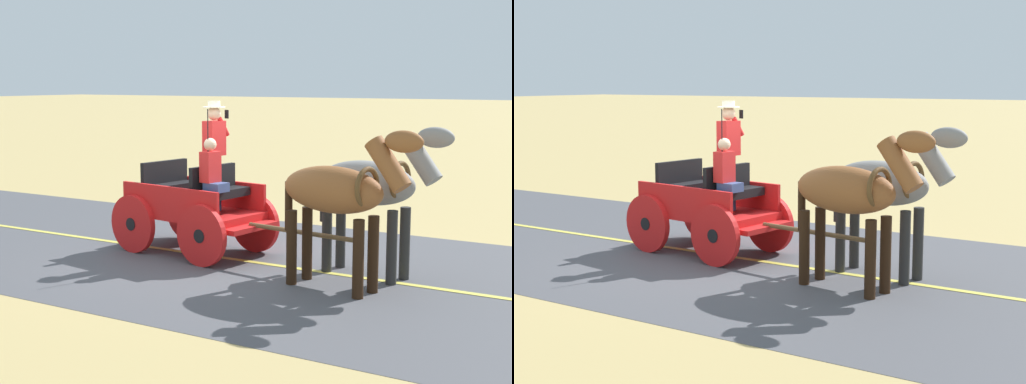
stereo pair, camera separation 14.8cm
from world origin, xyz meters
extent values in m
plane|color=tan|center=(0.00, 0.00, 0.00)|extent=(200.00, 200.00, 0.00)
cube|color=#4C4C51|center=(0.00, 0.00, 0.00)|extent=(6.57, 160.00, 0.01)
cube|color=#DBCC4C|center=(0.00, 0.00, 0.01)|extent=(0.12, 160.00, 0.00)
cube|color=red|center=(-0.12, -0.45, 0.66)|extent=(1.48, 2.34, 0.12)
cube|color=red|center=(-0.69, -0.38, 0.94)|extent=(0.34, 2.08, 0.44)
cube|color=red|center=(0.44, -0.53, 0.94)|extent=(0.34, 2.08, 0.44)
cube|color=red|center=(0.04, 0.76, 0.56)|extent=(1.10, 0.38, 0.08)
cube|color=red|center=(-0.28, -1.64, 0.48)|extent=(0.74, 0.29, 0.06)
cube|color=black|center=(-0.04, 0.15, 1.04)|extent=(1.06, 0.49, 0.14)
cube|color=black|center=(-0.07, -0.03, 1.26)|extent=(1.02, 0.22, 0.44)
cube|color=black|center=(-0.19, -0.94, 1.04)|extent=(1.06, 0.49, 0.14)
cube|color=black|center=(-0.21, -1.12, 1.26)|extent=(1.02, 0.22, 0.44)
cylinder|color=red|center=(-0.66, 0.40, 0.48)|extent=(0.23, 0.96, 0.96)
cylinder|color=black|center=(-0.66, 0.40, 0.48)|extent=(0.15, 0.23, 0.21)
cylinder|color=red|center=(0.62, 0.22, 0.48)|extent=(0.23, 0.96, 0.96)
cylinder|color=black|center=(0.62, 0.22, 0.48)|extent=(0.15, 0.23, 0.21)
cylinder|color=red|center=(-0.87, -1.13, 0.48)|extent=(0.23, 0.96, 0.96)
cylinder|color=black|center=(-0.87, -1.13, 0.48)|extent=(0.15, 0.23, 0.21)
cylinder|color=red|center=(0.42, -1.30, 0.48)|extent=(0.23, 0.96, 0.96)
cylinder|color=black|center=(0.42, -1.30, 0.48)|extent=(0.15, 0.23, 0.21)
cylinder|color=brown|center=(0.17, 1.73, 0.61)|extent=(0.34, 1.99, 0.07)
cylinder|color=black|center=(0.26, 0.11, 1.74)|extent=(0.02, 0.02, 1.30)
cylinder|color=#384C7F|center=(-0.23, -0.11, 1.17)|extent=(0.22, 0.22, 0.90)
cube|color=red|center=(-0.23, -0.11, 1.90)|extent=(0.37, 0.26, 0.56)
sphere|color=beige|center=(-0.23, -0.11, 2.30)|extent=(0.22, 0.22, 0.22)
cylinder|color=beige|center=(-0.23, -0.11, 2.40)|extent=(0.36, 0.36, 0.01)
cylinder|color=beige|center=(-0.23, -0.11, 2.45)|extent=(0.20, 0.20, 0.10)
cylinder|color=red|center=(-0.40, -0.04, 2.08)|extent=(0.27, 0.11, 0.32)
cube|color=black|center=(-0.46, -0.02, 2.28)|extent=(0.03, 0.07, 0.14)
cube|color=#384C7F|center=(0.22, 0.23, 1.18)|extent=(0.32, 0.35, 0.14)
cube|color=red|center=(0.21, 0.11, 1.49)|extent=(0.32, 0.24, 0.48)
sphere|color=beige|center=(0.21, 0.11, 1.84)|extent=(0.20, 0.20, 0.20)
ellipsoid|color=gray|center=(-0.16, 2.58, 1.37)|extent=(0.79, 1.63, 0.64)
cylinder|color=#272726|center=(-0.25, 3.15, 0.53)|extent=(0.15, 0.15, 1.05)
cylinder|color=#272726|center=(0.10, 3.09, 0.53)|extent=(0.15, 0.15, 1.05)
cylinder|color=#272726|center=(-0.42, 2.07, 0.53)|extent=(0.15, 0.15, 1.05)
cylinder|color=#272726|center=(-0.06, 2.01, 0.53)|extent=(0.15, 0.15, 1.05)
cylinder|color=gray|center=(-0.03, 3.41, 1.77)|extent=(0.36, 0.68, 0.73)
ellipsoid|color=gray|center=(0.00, 3.63, 2.07)|extent=(0.30, 0.57, 0.28)
cube|color=#272726|center=(-0.03, 3.39, 1.81)|extent=(0.14, 0.51, 0.56)
cylinder|color=#272726|center=(-0.27, 1.85, 1.07)|extent=(0.11, 0.11, 0.70)
torus|color=brown|center=(-0.07, 3.12, 1.45)|extent=(0.55, 0.15, 0.55)
ellipsoid|color=brown|center=(0.72, 2.46, 1.37)|extent=(0.80, 1.63, 0.64)
cylinder|color=black|center=(0.62, 3.03, 0.53)|extent=(0.15, 0.15, 1.05)
cylinder|color=black|center=(0.98, 2.97, 0.53)|extent=(0.15, 0.15, 1.05)
cylinder|color=black|center=(0.45, 1.95, 0.53)|extent=(0.15, 0.15, 1.05)
cylinder|color=black|center=(0.81, 1.89, 0.53)|extent=(0.15, 0.15, 1.05)
cylinder|color=brown|center=(0.85, 3.29, 1.77)|extent=(0.36, 0.68, 0.73)
ellipsoid|color=brown|center=(0.88, 3.51, 2.07)|extent=(0.30, 0.57, 0.28)
cube|color=black|center=(0.85, 3.27, 1.81)|extent=(0.14, 0.51, 0.56)
cylinder|color=black|center=(0.60, 1.73, 1.07)|extent=(0.11, 0.11, 0.70)
torus|color=brown|center=(0.80, 3.00, 1.45)|extent=(0.55, 0.15, 0.55)
camera|label=1|loc=(9.90, 6.83, 2.83)|focal=53.36mm
camera|label=2|loc=(9.83, 6.96, 2.83)|focal=53.36mm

